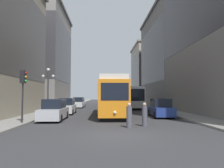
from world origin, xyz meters
name	(u,v)px	position (x,y,z in m)	size (l,w,h in m)	color
ground_plane	(117,135)	(0.00, 0.00, 0.00)	(200.00, 200.00, 0.00)	#303033
sidewalk_left	(74,104)	(-7.59, 40.00, 0.07)	(2.59, 120.00, 0.15)	gray
sidewalk_right	(137,104)	(7.59, 40.00, 0.07)	(2.59, 120.00, 0.15)	gray
streetcar	(111,96)	(0.13, 11.94, 2.10)	(2.69, 13.59, 3.89)	black
transit_bus	(130,97)	(3.75, 24.39, 1.95)	(2.95, 12.50, 3.45)	black
parked_car_left_near	(79,103)	(-4.99, 26.10, 0.84)	(1.99, 4.97, 1.82)	black
parked_car_left_mid	(67,107)	(-4.99, 13.52, 0.84)	(1.93, 4.36, 1.82)	black
parked_car_right_far	(161,108)	(4.99, 9.64, 0.84)	(2.07, 5.03, 1.82)	black
parked_car_left_far	(54,110)	(-4.99, 7.22, 0.84)	(1.93, 4.94, 1.82)	black
pedestrian_crossing_near	(129,116)	(0.98, 2.61, 0.77)	(0.37, 0.37, 1.65)	#4C4C56
pedestrian_crossing_far	(145,115)	(2.12, 3.19, 0.76)	(0.37, 0.37, 1.64)	#4C4C56
traffic_light_near_left	(23,82)	(-6.68, 4.43, 3.11)	(0.47, 0.36, 3.85)	#232328
lamp_post_left_near	(48,83)	(-6.89, 12.43, 3.49)	(1.41, 0.36, 5.05)	#333338
building_left_midblock	(31,56)	(-15.76, 33.38, 10.35)	(14.36, 18.17, 20.13)	gray
building_right_corner	(180,58)	(15.13, 31.32, 9.82)	(13.10, 20.61, 19.12)	slate
building_right_far	(156,73)	(15.32, 52.88, 8.86)	(13.47, 16.51, 17.26)	#B2A893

